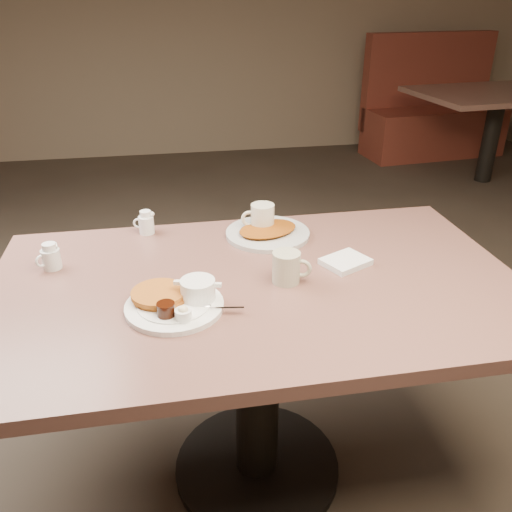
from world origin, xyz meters
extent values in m
cube|color=#4C3F33|center=(0.00, 0.00, -0.01)|extent=(7.00, 8.00, 0.02)
cube|color=#84564C|center=(0.00, 0.00, 0.73)|extent=(1.50, 0.90, 0.04)
cylinder|color=black|center=(0.00, 0.00, 0.38)|extent=(0.14, 0.14, 0.69)
cylinder|color=black|center=(0.00, 0.00, 0.01)|extent=(0.56, 0.56, 0.03)
cylinder|color=white|center=(-0.24, -0.10, 0.76)|extent=(0.32, 0.32, 0.01)
cylinder|color=white|center=(-0.24, -0.10, 0.77)|extent=(0.24, 0.24, 0.00)
cylinder|color=#B8631B|center=(-0.27, -0.07, 0.77)|extent=(0.18, 0.18, 0.01)
cylinder|color=#B8631B|center=(-0.27, -0.07, 0.78)|extent=(0.18, 0.18, 0.01)
cylinder|color=white|center=(-0.17, -0.09, 0.79)|extent=(0.11, 0.11, 0.05)
cube|color=white|center=(-0.22, -0.07, 0.81)|extent=(0.02, 0.02, 0.01)
cube|color=white|center=(-0.12, -0.10, 0.81)|extent=(0.02, 0.02, 0.01)
ellipsoid|color=white|center=(-0.18, -0.08, 0.81)|extent=(0.05, 0.05, 0.03)
ellipsoid|color=white|center=(-0.16, -0.10, 0.81)|extent=(0.05, 0.05, 0.02)
cylinder|color=black|center=(-0.26, -0.16, 0.78)|extent=(0.06, 0.06, 0.04)
cylinder|color=white|center=(-0.22, -0.18, 0.78)|extent=(0.05, 0.05, 0.03)
ellipsoid|color=#FFECBA|center=(-0.22, -0.18, 0.79)|extent=(0.03, 0.03, 0.02)
cube|color=white|center=(-0.11, -0.15, 0.77)|extent=(0.10, 0.02, 0.00)
ellipsoid|color=white|center=(-0.16, -0.13, 0.77)|extent=(0.04, 0.03, 0.01)
cylinder|color=beige|center=(0.08, -0.02, 0.80)|extent=(0.10, 0.10, 0.09)
cylinder|color=black|center=(0.08, -0.02, 0.83)|extent=(0.08, 0.08, 0.01)
torus|color=beige|center=(0.12, -0.03, 0.80)|extent=(0.06, 0.03, 0.06)
cube|color=white|center=(0.28, 0.05, 0.76)|extent=(0.16, 0.15, 0.02)
cylinder|color=silver|center=(0.08, 0.33, 0.80)|extent=(0.09, 0.09, 0.10)
torus|color=silver|center=(0.03, 0.33, 0.80)|extent=(0.06, 0.02, 0.06)
cylinder|color=white|center=(-0.58, 0.19, 0.78)|extent=(0.07, 0.07, 0.06)
cylinder|color=white|center=(-0.58, 0.19, 0.82)|extent=(0.05, 0.05, 0.02)
cone|color=white|center=(-0.56, 0.20, 0.82)|extent=(0.03, 0.03, 0.02)
torus|color=white|center=(-0.61, 0.17, 0.79)|extent=(0.04, 0.03, 0.04)
cylinder|color=white|center=(-0.31, 0.39, 0.78)|extent=(0.06, 0.06, 0.06)
cylinder|color=white|center=(-0.31, 0.39, 0.82)|extent=(0.05, 0.05, 0.02)
cone|color=white|center=(-0.29, 0.39, 0.82)|extent=(0.02, 0.02, 0.02)
torus|color=white|center=(-0.33, 0.40, 0.79)|extent=(0.04, 0.02, 0.04)
cylinder|color=#B8B7B3|center=(0.09, 0.30, 0.76)|extent=(0.36, 0.36, 0.01)
ellipsoid|color=#934B11|center=(0.09, 0.30, 0.78)|extent=(0.24, 0.21, 0.02)
cube|color=brown|center=(2.40, 3.51, 0.23)|extent=(1.37, 0.62, 0.45)
cube|color=brown|center=(2.38, 3.73, 0.67)|extent=(1.34, 0.25, 0.90)
cube|color=#9A6B5C|center=(2.48, 2.68, 0.73)|extent=(1.41, 1.01, 0.04)
cylinder|color=black|center=(2.48, 2.68, 0.35)|extent=(0.14, 0.14, 0.71)
camera|label=1|loc=(-0.24, -1.28, 1.49)|focal=37.06mm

